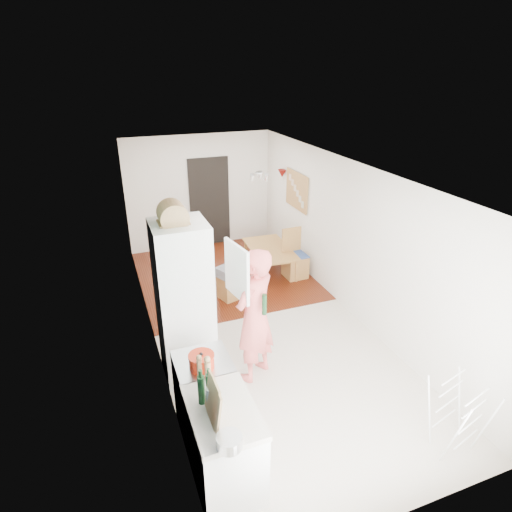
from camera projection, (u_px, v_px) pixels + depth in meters
room_shell at (256, 252)px, 6.42m from camera, size 3.20×7.00×2.50m
floor at (256, 323)px, 6.93m from camera, size 3.20×7.00×0.01m
wood_floor_overlay at (223, 274)px, 8.51m from camera, size 3.20×3.30×0.01m
sage_wall_panel at (172, 299)px, 3.95m from camera, size 0.02×3.00×1.30m
tile_splashback at (191, 398)px, 3.77m from camera, size 0.02×1.90×0.50m
doorway_recess at (210, 202)px, 9.55m from camera, size 0.90×0.04×2.00m
base_cabinet at (224, 447)px, 4.16m from camera, size 0.60×0.90×0.86m
worktop at (223, 411)px, 3.97m from camera, size 0.62×0.92×0.06m
range_cooker at (205, 395)px, 4.80m from camera, size 0.60×0.60×0.88m
cooker_top at (203, 362)px, 4.61m from camera, size 0.60×0.60×0.04m
fridge_housing at (184, 303)px, 5.42m from camera, size 0.66×0.66×2.15m
fridge_door at (237, 271)px, 5.16m from camera, size 0.14×0.56×0.70m
fridge_interior at (206, 265)px, 5.32m from camera, size 0.02×0.52×0.66m
pinboard at (297, 191)px, 8.42m from camera, size 0.03×0.90×0.70m
pinboard_frame at (296, 191)px, 8.42m from camera, size 0.00×0.94×0.74m
wall_sconce at (282, 173)px, 8.88m from camera, size 0.18×0.18×0.16m
person at (255, 305)px, 5.35m from camera, size 0.95×0.88×2.17m
dining_table at (271, 261)px, 8.60m from camera, size 0.73×1.22×0.42m
dining_chair at (296, 254)px, 8.22m from camera, size 0.42×0.42×0.96m
stool at (230, 287)px, 7.57m from camera, size 0.42×0.42×0.44m
grey_drape at (230, 272)px, 7.43m from camera, size 0.51×0.51×0.17m
drying_rack at (458, 417)px, 4.53m from camera, size 0.52×0.49×0.85m
bread_bin at (173, 215)px, 4.93m from camera, size 0.37×0.36×0.18m
red_casserole at (202, 361)px, 4.47m from camera, size 0.33×0.33×0.16m
steel_pan at (229, 442)px, 3.55m from camera, size 0.27×0.27×0.11m
held_bottle at (264, 304)px, 5.18m from camera, size 0.06×0.06×0.27m
bottle_a at (201, 390)px, 3.97m from camera, size 0.07×0.07×0.30m
bottle_b at (209, 386)px, 4.04m from camera, size 0.07×0.07×0.27m
bottle_c at (211, 398)px, 3.93m from camera, size 0.12×0.12×0.23m
pepper_mill_front at (208, 371)px, 4.27m from camera, size 0.07×0.07×0.23m
pepper_mill_back at (200, 368)px, 4.35m from camera, size 0.07×0.07×0.20m
chopping_boards at (213, 402)px, 3.75m from camera, size 0.11×0.31×0.42m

